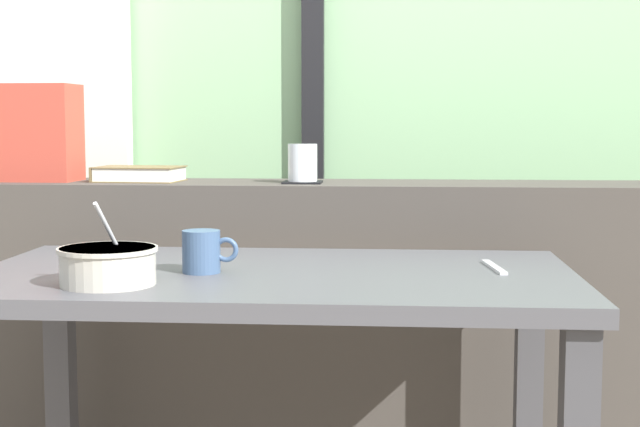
% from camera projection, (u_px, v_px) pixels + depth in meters
% --- Properties ---
extents(outdoor_backdrop, '(4.80, 0.08, 2.80)m').
position_uv_depth(outdoor_backdrop, '(331.00, 4.00, 3.03)').
color(outdoor_backdrop, '#8EBC89').
rests_on(outdoor_backdrop, ground).
extents(curtain_left_panel, '(0.56, 0.06, 2.50)m').
position_uv_depth(curtain_left_panel, '(44.00, 50.00, 3.02)').
color(curtain_left_panel, silver).
rests_on(curtain_left_panel, ground).
extents(window_divider_post, '(0.07, 0.05, 2.60)m').
position_uv_depth(window_divider_post, '(313.00, 34.00, 2.98)').
color(window_divider_post, black).
rests_on(window_divider_post, ground).
extents(dark_console_ledge, '(2.80, 0.30, 0.86)m').
position_uv_depth(dark_console_ledge, '(315.00, 342.00, 2.50)').
color(dark_console_ledge, '#423D38').
rests_on(dark_console_ledge, ground).
extents(breakfast_table, '(1.21, 0.67, 0.72)m').
position_uv_depth(breakfast_table, '(274.00, 324.00, 1.89)').
color(breakfast_table, '#414145').
rests_on(breakfast_table, ground).
extents(coaster_square, '(0.10, 0.10, 0.00)m').
position_uv_depth(coaster_square, '(303.00, 182.00, 2.42)').
color(coaster_square, black).
rests_on(coaster_square, dark_console_ledge).
extents(juice_glass, '(0.08, 0.08, 0.10)m').
position_uv_depth(juice_glass, '(303.00, 165.00, 2.42)').
color(juice_glass, white).
rests_on(juice_glass, coaster_square).
extents(closed_book, '(0.23, 0.17, 0.04)m').
position_uv_depth(closed_book, '(139.00, 174.00, 2.49)').
color(closed_book, brown).
rests_on(closed_book, dark_console_ledge).
extents(throw_pillow, '(0.32, 0.15, 0.26)m').
position_uv_depth(throw_pillow, '(18.00, 133.00, 2.51)').
color(throw_pillow, '#B74233').
rests_on(throw_pillow, dark_console_ledge).
extents(soup_bowl, '(0.18, 0.18, 0.16)m').
position_uv_depth(soup_bowl, '(108.00, 266.00, 1.72)').
color(soup_bowl, '#BCB7A8').
rests_on(soup_bowl, breakfast_table).
extents(fork_utensil, '(0.04, 0.17, 0.01)m').
position_uv_depth(fork_utensil, '(494.00, 267.00, 1.91)').
color(fork_utensil, silver).
rests_on(fork_utensil, breakfast_table).
extents(ceramic_mug, '(0.11, 0.08, 0.08)m').
position_uv_depth(ceramic_mug, '(202.00, 251.00, 1.85)').
color(ceramic_mug, '#3D567A').
rests_on(ceramic_mug, breakfast_table).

